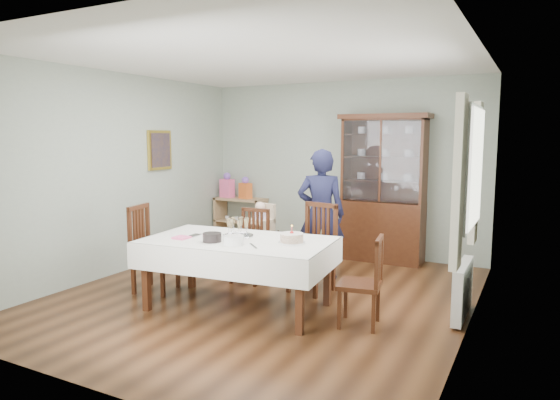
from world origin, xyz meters
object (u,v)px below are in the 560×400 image
Objects in this scene: chair_end_left at (154,266)px; chair_end_right at (361,299)px; birthday_cake at (292,238)px; gift_bag_pink at (227,186)px; champagne_tray at (238,231)px; high_chair at (260,244)px; china_cabinet at (383,186)px; sideboard at (241,221)px; chair_far_right at (312,266)px; chair_far_left at (250,260)px; gift_bag_orange at (245,189)px; woman at (321,214)px; dining_table at (238,273)px.

chair_end_left is 1.16× the size of chair_end_right.
birthday_cake is 0.65× the size of gift_bag_pink.
gift_bag_pink is (-1.90, 2.64, 0.17)m from champagne_tray.
high_chair is 1.80m from birthday_cake.
china_cabinet reaches higher than sideboard.
chair_far_right is 2.44× the size of gift_bag_pink.
chair_far_left is 0.88× the size of chair_far_right.
chair_far_right reaches higher than chair_end_left.
china_cabinet is 5.83× the size of gift_bag_orange.
chair_far_right reaches higher than champagne_tray.
champagne_tray is (0.34, -0.81, 0.55)m from chair_far_left.
chair_far_left is at bearing -123.17° from china_cabinet.
high_chair reaches higher than chair_far_left.
high_chair is at bearing -43.22° from gift_bag_pink.
chair_end_right is 3.19× the size of birthday_cake.
chair_far_right is 0.98m from birthday_cake.
chair_far_right is 1.12m from high_chair.
chair_far_left is 1.20m from chair_end_left.
chair_end_left is at bearing -178.63° from birthday_cake.
woman reaches higher than gift_bag_orange.
gift_bag_orange is (-1.06, 1.35, 0.59)m from high_chair.
chair_end_right is 4.01m from gift_bag_orange.
chair_far_right is at bearing 56.19° from champagne_tray.
high_chair reaches higher than sideboard.
high_chair is 2.25× the size of gift_bag_pink.
woman reaches higher than chair_end_left.
champagne_tray is (-0.07, 0.12, 0.44)m from dining_table.
gift_bag_pink reaches higher than high_chair.
birthday_cake is (-0.19, -2.67, -0.31)m from china_cabinet.
chair_end_left is at bearing -97.51° from chair_end_right.
woman is (-0.14, 0.58, 0.54)m from chair_far_right.
chair_far_right reaches higher than high_chair.
china_cabinet is at bearing 58.69° from high_chair.
gift_bag_orange is (-1.93, 1.27, 0.12)m from woman.
china_cabinet is at bearing -0.49° from sideboard.
dining_table is 0.46m from champagne_tray.
champagne_tray is 3.26m from gift_bag_pink.
birthday_cake is (0.60, 0.09, 0.43)m from dining_table.
high_chair is at bearing -134.55° from china_cabinet.
chair_far_right is (0.46, 0.92, -0.07)m from dining_table.
high_chair is (-0.87, -0.08, -0.47)m from woman.
chair_end_left is (-2.01, -2.71, -0.81)m from china_cabinet.
birthday_cake reaches higher than chair_end_right.
sideboard is (-1.71, 2.78, 0.02)m from dining_table.
china_cabinet reaches higher than gift_bag_orange.
sideboard is at bearing 121.50° from chair_far_left.
birthday_cake is 3.46m from gift_bag_orange.
chair_far_left is (1.30, -1.86, -0.13)m from sideboard.
gift_bag_orange reaches higher than dining_table.
woman is 2.63m from gift_bag_pink.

